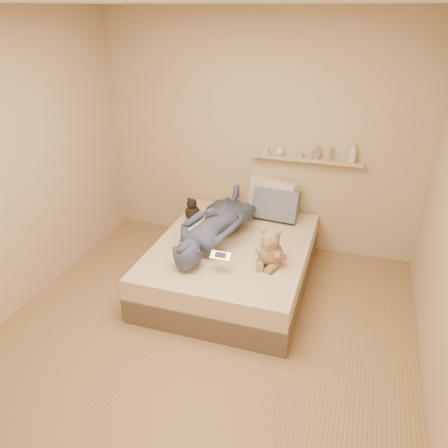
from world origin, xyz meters
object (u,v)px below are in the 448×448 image
(game_console, at_px, (221,256))
(wall_shelf, at_px, (306,159))
(bed, at_px, (232,263))
(pillow_grey, at_px, (276,205))
(pillow_cream, at_px, (273,197))
(person, at_px, (218,222))
(dark_plush, at_px, (192,210))
(teddy_bear, at_px, (270,250))

(game_console, distance_m, wall_shelf, 1.59)
(bed, height_order, pillow_grey, pillow_grey)
(pillow_cream, height_order, wall_shelf, wall_shelf)
(pillow_cream, relative_size, person, 0.36)
(bed, relative_size, dark_plush, 7.36)
(person, bearing_deg, teddy_bear, 158.18)
(game_console, distance_m, pillow_grey, 1.24)
(pillow_grey, bearing_deg, bed, -112.34)
(game_console, xyz_separation_m, wall_shelf, (0.50, 1.43, 0.49))
(teddy_bear, height_order, person, teddy_bear)
(game_console, bearing_deg, dark_plush, 124.63)
(dark_plush, bearing_deg, game_console, -55.37)
(teddy_bear, relative_size, pillow_cream, 0.69)
(wall_shelf, bearing_deg, game_console, -109.40)
(person, bearing_deg, game_console, 118.56)
(game_console, bearing_deg, bed, 95.04)
(pillow_grey, height_order, person, person)
(dark_plush, xyz_separation_m, pillow_grey, (0.86, 0.30, 0.06))
(pillow_cream, relative_size, wall_shelf, 0.46)
(dark_plush, height_order, wall_shelf, wall_shelf)
(teddy_bear, xyz_separation_m, pillow_cream, (-0.22, 1.11, 0.04))
(bed, distance_m, wall_shelf, 1.38)
(bed, relative_size, wall_shelf, 1.58)
(teddy_bear, bearing_deg, game_console, -148.82)
(pillow_grey, bearing_deg, pillow_cream, 113.69)
(pillow_grey, bearing_deg, teddy_bear, -80.97)
(game_console, relative_size, person, 0.12)
(bed, distance_m, teddy_bear, 0.65)
(dark_plush, bearing_deg, pillow_cream, 28.90)
(teddy_bear, height_order, pillow_grey, teddy_bear)
(game_console, relative_size, dark_plush, 0.70)
(pillow_grey, distance_m, person, 0.78)
(game_console, height_order, pillow_cream, pillow_cream)
(teddy_bear, xyz_separation_m, pillow_grey, (-0.15, 0.97, 0.01))
(pillow_cream, xyz_separation_m, person, (-0.40, -0.77, -0.02))
(game_console, relative_size, pillow_cream, 0.33)
(pillow_cream, relative_size, pillow_grey, 1.10)
(dark_plush, distance_m, wall_shelf, 1.36)
(person, xyz_separation_m, wall_shelf, (0.73, 0.85, 0.47))
(game_console, distance_m, person, 0.63)
(bed, xyz_separation_m, pillow_grey, (0.28, 0.69, 0.40))
(game_console, distance_m, pillow_cream, 1.36)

